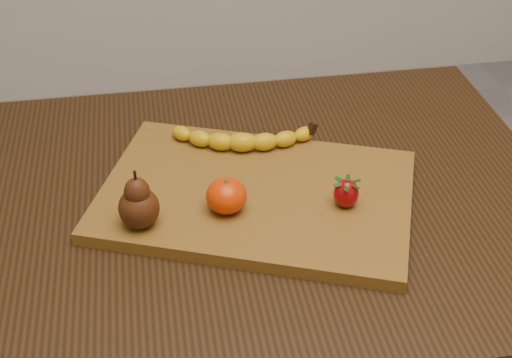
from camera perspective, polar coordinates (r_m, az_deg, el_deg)
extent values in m
cube|color=black|center=(1.08, -2.02, -2.35)|extent=(1.00, 0.70, 0.04)
cylinder|color=black|center=(1.59, -19.78, -8.01)|extent=(0.05, 0.05, 0.72)
cylinder|color=black|center=(1.64, 12.56, -4.65)|extent=(0.05, 0.05, 0.72)
cube|color=brown|center=(1.05, 0.00, -1.32)|extent=(0.53, 0.44, 0.02)
ellipsoid|color=red|center=(1.00, -2.38, -1.35)|extent=(0.07, 0.07, 0.05)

